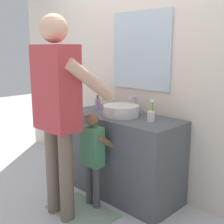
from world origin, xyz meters
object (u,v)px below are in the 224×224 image
Objects in this scene: soap_bottle at (98,104)px; adult_parent at (58,101)px; toothbrush_cup at (151,116)px; child_toddler at (93,152)px.

adult_parent is (0.29, -0.72, 0.16)m from soap_bottle.
toothbrush_cup is 0.22× the size of child_toddler.
soap_bottle is at bearing 111.75° from adult_parent.
soap_bottle is 0.18× the size of child_toddler.
child_toddler is 0.53× the size of adult_parent.
toothbrush_cup is at bearing 57.74° from adult_parent.
toothbrush_cup is at bearing 49.97° from child_toddler.
toothbrush_cup reaches higher than child_toddler.
soap_bottle is 0.09× the size of adult_parent.
soap_bottle is (-0.74, 0.00, 0.01)m from toothbrush_cup.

